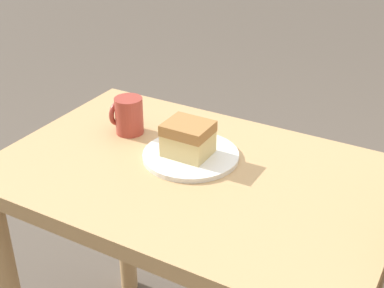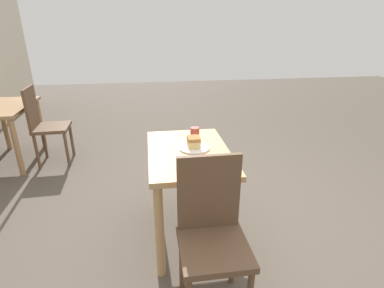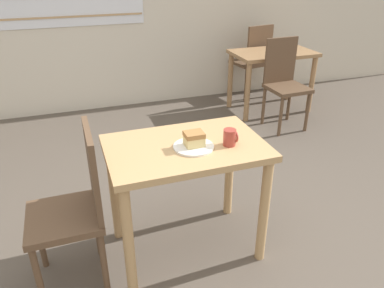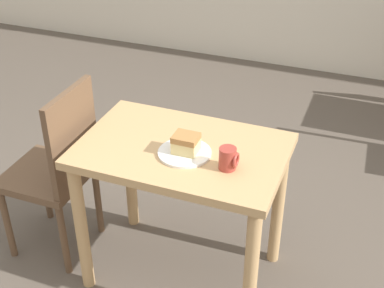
% 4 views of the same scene
% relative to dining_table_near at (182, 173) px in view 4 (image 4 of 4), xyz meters
% --- Properties ---
extents(dining_table_near, '(0.92, 0.60, 0.76)m').
position_rel_dining_table_near_xyz_m(dining_table_near, '(0.00, 0.00, 0.00)').
color(dining_table_near, tan).
rests_on(dining_table_near, ground_plane).
extents(chair_near_window, '(0.40, 0.40, 0.96)m').
position_rel_dining_table_near_xyz_m(chair_near_window, '(-0.65, -0.05, -0.10)').
color(chair_near_window, brown).
rests_on(chair_near_window, ground_plane).
extents(plate, '(0.23, 0.23, 0.01)m').
position_rel_dining_table_near_xyz_m(plate, '(0.03, -0.05, 0.15)').
color(plate, white).
rests_on(plate, dining_table_near).
extents(cake_slice, '(0.11, 0.09, 0.08)m').
position_rel_dining_table_near_xyz_m(cake_slice, '(0.04, -0.04, 0.19)').
color(cake_slice, '#E0C67F').
rests_on(cake_slice, plate).
extents(coffee_mug, '(0.08, 0.07, 0.10)m').
position_rel_dining_table_near_xyz_m(coffee_mug, '(0.24, -0.08, 0.19)').
color(coffee_mug, '#9E382D').
rests_on(coffee_mug, dining_table_near).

